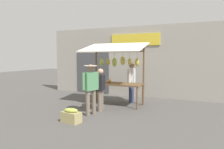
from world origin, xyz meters
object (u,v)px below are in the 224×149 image
Objects in this scene: shopper_with_shopping_bag at (101,87)px; produce_crate_near at (71,116)px; shopper_in_striped_shirt at (91,85)px; vendor_with_sunhat at (131,79)px; market_stall at (115,66)px.

shopper_with_shopping_bag reaches higher than produce_crate_near.
shopper_in_striped_shirt is 2.71× the size of produce_crate_near.
shopper_with_shopping_bag is at bearing -20.23° from vendor_with_sunhat.
shopper_in_striped_shirt is (0.12, 1.76, -0.55)m from market_stall.
vendor_with_sunhat is at bearing -102.39° from produce_crate_near.
vendor_with_sunhat is 2.71× the size of produce_crate_near.
shopper_with_shopping_bag is (0.09, 1.10, -0.69)m from market_stall.
market_stall reaches higher than vendor_with_sunhat.
market_stall reaches higher than produce_crate_near.
market_stall is 1.65× the size of shopper_with_shopping_bag.
vendor_with_sunhat is 3.54m from produce_crate_near.
shopper_in_striped_shirt is at bearing -99.00° from produce_crate_near.
vendor_with_sunhat reaches higher than shopper_with_shopping_bag.
shopper_in_striped_shirt reaches higher than produce_crate_near.
shopper_in_striped_shirt is (0.03, 0.65, 0.14)m from shopper_with_shopping_bag.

